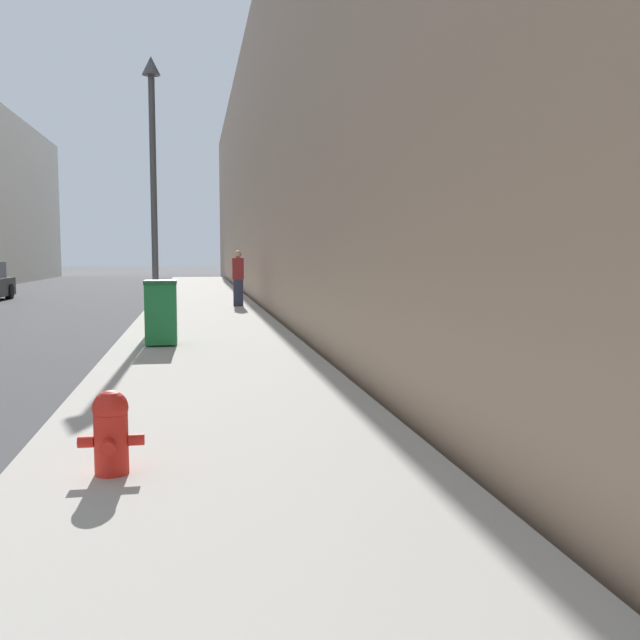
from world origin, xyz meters
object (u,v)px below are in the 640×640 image
Objects in this scene: lamppost at (153,167)px; fire_hydrant at (111,430)px; pedestrian_on_sidewalk at (238,278)px; trash_bin at (161,312)px.

fire_hydrant is at bearing -88.79° from lamppost.
lamppost is 3.44× the size of pedestrian_on_sidewalk.
lamppost is 7.10m from pedestrian_on_sidewalk.
pedestrian_on_sidewalk is (2.03, 9.75, 0.28)m from trash_bin.
trash_bin is 9.96m from pedestrian_on_sidewalk.
fire_hydrant is 7.93m from trash_bin.
pedestrian_on_sidewalk reaches higher than fire_hydrant.
pedestrian_on_sidewalk is at bearing 69.31° from lamppost.
lamppost is (-0.28, 3.65, 3.09)m from trash_bin.
fire_hydrant is 17.80m from pedestrian_on_sidewalk.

